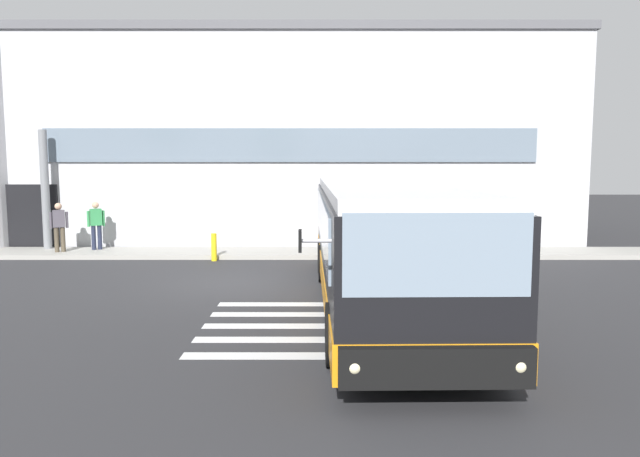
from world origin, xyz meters
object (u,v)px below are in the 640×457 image
object	(u,v)px
passenger_near_column	(60,224)
bus_main_foreground	(381,246)
entry_support_column	(47,190)
passenger_by_doorway	(97,223)
safety_bollard_yellow	(215,247)

from	to	relation	value
passenger_near_column	bus_main_foreground	bearing A→B (deg)	-34.61
entry_support_column	bus_main_foreground	distance (m)	13.54
passenger_near_column	passenger_by_doorway	bearing A→B (deg)	27.28
bus_main_foreground	passenger_near_column	distance (m)	12.40
entry_support_column	passenger_by_doorway	world-z (taller)	entry_support_column
entry_support_column	passenger_by_doorway	xyz separation A→B (m)	(1.84, -0.26, -1.16)
passenger_near_column	safety_bollard_yellow	distance (m)	5.56
passenger_by_doorway	safety_bollard_yellow	world-z (taller)	passenger_by_doorway
entry_support_column	passenger_near_column	distance (m)	1.59
passenger_near_column	safety_bollard_yellow	size ratio (longest dim) A/B	1.86
passenger_near_column	safety_bollard_yellow	world-z (taller)	passenger_near_column
passenger_near_column	safety_bollard_yellow	xyz separation A→B (m)	(5.43, -0.99, -0.66)
bus_main_foreground	safety_bollard_yellow	size ratio (longest dim) A/B	13.23
bus_main_foreground	safety_bollard_yellow	world-z (taller)	bus_main_foreground
passenger_by_doorway	passenger_near_column	bearing A→B (deg)	-152.72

